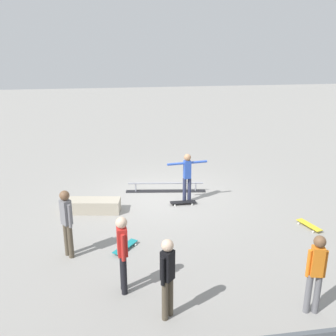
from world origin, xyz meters
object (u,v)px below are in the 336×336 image
(bystander_black_shirt, at_px, (168,275))
(bystander_orange_shirt, at_px, (316,270))
(skateboard_main, at_px, (183,202))
(bystander_grey_shirt, at_px, (67,220))
(grind_rail, at_px, (166,188))
(loose_skateboard_yellow, at_px, (309,225))
(skater_main, at_px, (187,174))
(loose_skateboard_teal, at_px, (125,247))
(skate_ledge, at_px, (91,206))
(bystander_red_shirt, at_px, (123,251))

(bystander_black_shirt, distance_m, bystander_orange_shirt, 2.70)
(skateboard_main, height_order, bystander_black_shirt, bystander_black_shirt)
(bystander_grey_shirt, bearing_deg, grind_rail, -74.81)
(skateboard_main, bearing_deg, grind_rail, -71.02)
(bystander_grey_shirt, xyz_separation_m, loose_skateboard_yellow, (-6.34, -0.50, -0.87))
(skater_main, relative_size, loose_skateboard_teal, 2.10)
(grind_rail, bearing_deg, bystander_grey_shirt, 60.09)
(grind_rail, relative_size, loose_skateboard_yellow, 3.27)
(loose_skateboard_teal, height_order, loose_skateboard_yellow, same)
(bystander_black_shirt, relative_size, loose_skateboard_yellow, 1.95)
(skateboard_main, relative_size, bystander_orange_shirt, 0.50)
(bystander_black_shirt, bearing_deg, skate_ledge, -117.86)
(skater_main, xyz_separation_m, skateboard_main, (0.16, 0.19, -0.84))
(bystander_orange_shirt, bearing_deg, grind_rail, 119.04)
(bystander_black_shirt, bearing_deg, bystander_orange_shirt, 128.60)
(skater_main, distance_m, bystander_orange_shirt, 5.63)
(bystander_red_shirt, bearing_deg, bystander_orange_shirt, 67.06)
(bystander_grey_shirt, xyz_separation_m, loose_skateboard_teal, (-1.32, -0.10, -0.87))
(bystander_orange_shirt, bearing_deg, bystander_red_shirt, 174.53)
(grind_rail, distance_m, skater_main, 1.35)
(grind_rail, xyz_separation_m, bystander_black_shirt, (0.88, 6.16, 0.77))
(bystander_orange_shirt, bearing_deg, bystander_black_shirt, -172.57)
(skate_ledge, distance_m, loose_skateboard_teal, 2.52)
(skater_main, relative_size, bystander_grey_shirt, 0.94)
(skate_ledge, distance_m, loose_skateboard_yellow, 6.24)
(skater_main, bearing_deg, skateboard_main, -136.40)
(loose_skateboard_teal, bearing_deg, loose_skateboard_yellow, 133.53)
(grind_rail, height_order, skateboard_main, grind_rail)
(bystander_grey_shirt, bearing_deg, skater_main, -88.17)
(grind_rail, bearing_deg, loose_skateboard_teal, 74.62)
(loose_skateboard_yellow, bearing_deg, bystander_grey_shirt, -101.43)
(skater_main, height_order, bystander_orange_shirt, bystander_orange_shirt)
(bystander_red_shirt, bearing_deg, skater_main, 149.09)
(grind_rail, relative_size, bystander_grey_shirt, 1.62)
(loose_skateboard_teal, bearing_deg, bystander_red_shirt, 35.40)
(bystander_grey_shirt, height_order, loose_skateboard_teal, bystander_grey_shirt)
(bystander_red_shirt, height_order, bystander_orange_shirt, bystander_red_shirt)
(bystander_red_shirt, xyz_separation_m, loose_skateboard_yellow, (-5.13, -2.06, -0.87))
(skater_main, bearing_deg, loose_skateboard_teal, -134.45)
(grind_rail, distance_m, bystander_red_shirt, 5.57)
(skate_ledge, xyz_separation_m, skater_main, (-2.97, -0.30, 0.72))
(skateboard_main, height_order, bystander_orange_shirt, bystander_orange_shirt)
(bystander_red_shirt, bearing_deg, loose_skateboard_teal, 172.32)
(bystander_red_shirt, relative_size, loose_skateboard_teal, 2.23)
(bystander_grey_shirt, height_order, bystander_red_shirt, bystander_grey_shirt)
(bystander_grey_shirt, bearing_deg, skateboard_main, -88.82)
(bystander_black_shirt, relative_size, loose_skateboard_teal, 2.15)
(bystander_black_shirt, height_order, loose_skateboard_teal, bystander_black_shirt)
(bystander_grey_shirt, bearing_deg, loose_skateboard_teal, -122.99)
(bystander_black_shirt, distance_m, loose_skateboard_yellow, 5.34)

